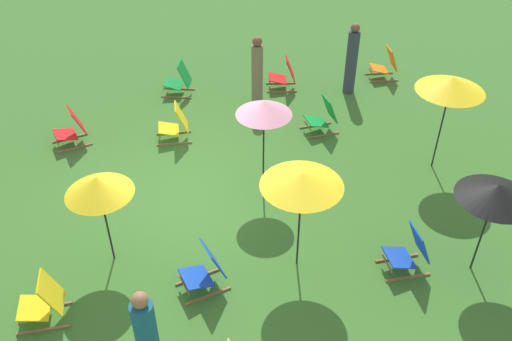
{
  "coord_description": "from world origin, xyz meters",
  "views": [
    {
      "loc": [
        7.97,
        -0.48,
        6.64
      ],
      "look_at": [
        0.0,
        1.2,
        0.5
      ],
      "focal_mm": 38.21,
      "sensor_mm": 36.0,
      "label": 1
    }
  ],
  "objects_px": {
    "deckchair_3": "(323,116)",
    "person_1": "(352,60)",
    "umbrella_0": "(451,84)",
    "umbrella_2": "(496,192)",
    "deckchair_8": "(72,129)",
    "person_2": "(257,71)",
    "deckchair_7": "(284,75)",
    "umbrella_1": "(302,180)",
    "deckchair_6": "(385,65)",
    "deckchair_11": "(175,124)",
    "umbrella_3": "(98,185)",
    "deckchair_10": "(44,302)",
    "deckchair_2": "(205,270)",
    "deckchair_1": "(179,80)",
    "deckchair_5": "(409,252)",
    "umbrella_4": "(264,108)"
  },
  "relations": [
    {
      "from": "umbrella_4",
      "to": "deckchair_7",
      "type": "bearing_deg",
      "value": 160.14
    },
    {
      "from": "deckchair_11",
      "to": "umbrella_1",
      "type": "height_order",
      "value": "umbrella_1"
    },
    {
      "from": "deckchair_1",
      "to": "person_2",
      "type": "distance_m",
      "value": 2.01
    },
    {
      "from": "deckchair_5",
      "to": "umbrella_4",
      "type": "bearing_deg",
      "value": -144.88
    },
    {
      "from": "deckchair_2",
      "to": "umbrella_0",
      "type": "xyz_separation_m",
      "value": [
        -2.22,
        4.95,
        1.51
      ]
    },
    {
      "from": "deckchair_6",
      "to": "person_2",
      "type": "xyz_separation_m",
      "value": [
        0.55,
        -3.5,
        0.45
      ]
    },
    {
      "from": "umbrella_2",
      "to": "person_2",
      "type": "xyz_separation_m",
      "value": [
        -6.03,
        -2.3,
        -0.79
      ]
    },
    {
      "from": "person_1",
      "to": "deckchair_2",
      "type": "bearing_deg",
      "value": -53.36
    },
    {
      "from": "deckchair_8",
      "to": "umbrella_1",
      "type": "bearing_deg",
      "value": 25.63
    },
    {
      "from": "deckchair_1",
      "to": "deckchair_11",
      "type": "distance_m",
      "value": 2.03
    },
    {
      "from": "deckchair_2",
      "to": "umbrella_2",
      "type": "height_order",
      "value": "umbrella_2"
    },
    {
      "from": "umbrella_0",
      "to": "person_2",
      "type": "distance_m",
      "value": 4.56
    },
    {
      "from": "umbrella_0",
      "to": "umbrella_2",
      "type": "bearing_deg",
      "value": -13.66
    },
    {
      "from": "deckchair_3",
      "to": "deckchair_6",
      "type": "distance_m",
      "value": 3.16
    },
    {
      "from": "deckchair_3",
      "to": "umbrella_3",
      "type": "distance_m",
      "value": 5.62
    },
    {
      "from": "person_1",
      "to": "umbrella_3",
      "type": "bearing_deg",
      "value": -66.53
    },
    {
      "from": "deckchair_7",
      "to": "umbrella_3",
      "type": "xyz_separation_m",
      "value": [
        5.16,
        -4.22,
        1.19
      ]
    },
    {
      "from": "deckchair_5",
      "to": "umbrella_0",
      "type": "height_order",
      "value": "umbrella_0"
    },
    {
      "from": "deckchair_10",
      "to": "deckchair_11",
      "type": "distance_m",
      "value": 5.01
    },
    {
      "from": "deckchair_11",
      "to": "umbrella_4",
      "type": "height_order",
      "value": "umbrella_4"
    },
    {
      "from": "deckchair_11",
      "to": "umbrella_0",
      "type": "xyz_separation_m",
      "value": [
        2.09,
        5.02,
        1.51
      ]
    },
    {
      "from": "deckchair_3",
      "to": "deckchair_8",
      "type": "distance_m",
      "value": 5.43
    },
    {
      "from": "deckchair_5",
      "to": "deckchair_7",
      "type": "distance_m",
      "value": 6.38
    },
    {
      "from": "deckchair_7",
      "to": "person_2",
      "type": "xyz_separation_m",
      "value": [
        0.55,
        -0.8,
        0.45
      ]
    },
    {
      "from": "deckchair_5",
      "to": "deckchair_2",
      "type": "bearing_deg",
      "value": -95.39
    },
    {
      "from": "deckchair_8",
      "to": "deckchair_11",
      "type": "bearing_deg",
      "value": 67.61
    },
    {
      "from": "deckchair_8",
      "to": "deckchair_10",
      "type": "xyz_separation_m",
      "value": [
        4.72,
        -0.13,
        0.0
      ]
    },
    {
      "from": "person_2",
      "to": "deckchair_7",
      "type": "bearing_deg",
      "value": 156.28
    },
    {
      "from": "deckchair_5",
      "to": "umbrella_4",
      "type": "height_order",
      "value": "umbrella_4"
    },
    {
      "from": "deckchair_10",
      "to": "umbrella_0",
      "type": "height_order",
      "value": "umbrella_0"
    },
    {
      "from": "deckchair_3",
      "to": "umbrella_2",
      "type": "height_order",
      "value": "umbrella_2"
    },
    {
      "from": "deckchair_3",
      "to": "deckchair_6",
      "type": "bearing_deg",
      "value": 126.05
    },
    {
      "from": "umbrella_1",
      "to": "person_2",
      "type": "bearing_deg",
      "value": 175.02
    },
    {
      "from": "umbrella_2",
      "to": "umbrella_4",
      "type": "xyz_separation_m",
      "value": [
        -2.78,
        -2.87,
        0.16
      ]
    },
    {
      "from": "umbrella_3",
      "to": "person_1",
      "type": "bearing_deg",
      "value": 128.8
    },
    {
      "from": "deckchair_1",
      "to": "deckchair_2",
      "type": "relative_size",
      "value": 1.01
    },
    {
      "from": "deckchair_3",
      "to": "person_1",
      "type": "height_order",
      "value": "person_1"
    },
    {
      "from": "deckchair_7",
      "to": "umbrella_2",
      "type": "xyz_separation_m",
      "value": [
        6.58,
        1.49,
        1.24
      ]
    },
    {
      "from": "deckchair_5",
      "to": "deckchair_11",
      "type": "bearing_deg",
      "value": -144.44
    },
    {
      "from": "deckchair_10",
      "to": "umbrella_1",
      "type": "bearing_deg",
      "value": 95.52
    },
    {
      "from": "deckchair_1",
      "to": "deckchair_10",
      "type": "relative_size",
      "value": 1.04
    },
    {
      "from": "deckchair_10",
      "to": "umbrella_4",
      "type": "height_order",
      "value": "umbrella_4"
    },
    {
      "from": "umbrella_0",
      "to": "umbrella_4",
      "type": "relative_size",
      "value": 1.06
    },
    {
      "from": "umbrella_2",
      "to": "person_2",
      "type": "distance_m",
      "value": 6.5
    },
    {
      "from": "deckchair_1",
      "to": "deckchair_3",
      "type": "relative_size",
      "value": 1.04
    },
    {
      "from": "deckchair_6",
      "to": "person_2",
      "type": "height_order",
      "value": "person_2"
    },
    {
      "from": "umbrella_3",
      "to": "umbrella_2",
      "type": "bearing_deg",
      "value": 75.98
    },
    {
      "from": "deckchair_6",
      "to": "deckchair_10",
      "type": "relative_size",
      "value": 1.0
    },
    {
      "from": "deckchair_3",
      "to": "umbrella_3",
      "type": "relative_size",
      "value": 0.49
    },
    {
      "from": "deckchair_3",
      "to": "person_1",
      "type": "bearing_deg",
      "value": 137.23
    }
  ]
}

